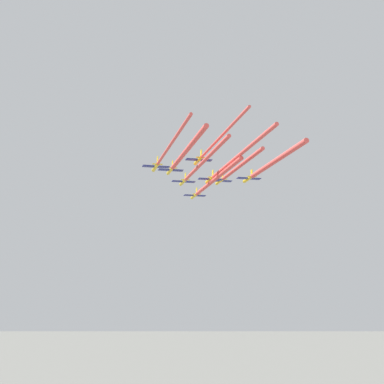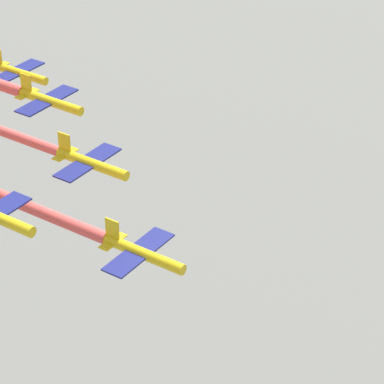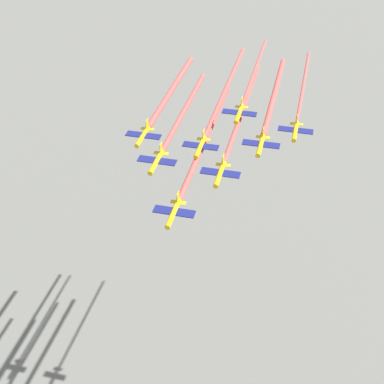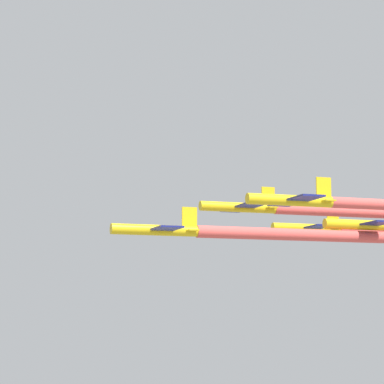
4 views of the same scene
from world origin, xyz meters
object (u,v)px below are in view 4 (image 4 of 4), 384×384
object	(u,v)px
jet_0	(158,230)
jet_5	(309,228)
jet_4	(365,225)
jet_1	(293,200)
jet_2	(241,207)

from	to	relation	value
jet_0	jet_5	xyz separation A→B (m)	(-23.21, 8.96, 2.06)
jet_0	jet_4	world-z (taller)	jet_4
jet_0	jet_1	bearing A→B (deg)	-120.47
jet_2	jet_4	world-z (taller)	jet_2
jet_1	jet_5	distance (m)	21.75
jet_1	jet_2	xyz separation A→B (m)	(-9.88, -7.84, 0.85)
jet_4	jet_5	distance (m)	12.64
jet_0	jet_2	size ratio (longest dim) A/B	1.00
jet_0	jet_2	world-z (taller)	jet_2
jet_0	jet_1	distance (m)	12.67
jet_2	jet_5	xyz separation A→B (m)	(-11.61, 4.48, -1.21)
jet_1	jet_0	bearing A→B (deg)	59.53
jet_1	jet_4	bearing A→B (deg)	-59.53
jet_1	jet_5	bearing A→B (deg)	-29.54
jet_0	jet_2	xyz separation A→B (m)	(-11.61, 4.48, 3.27)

